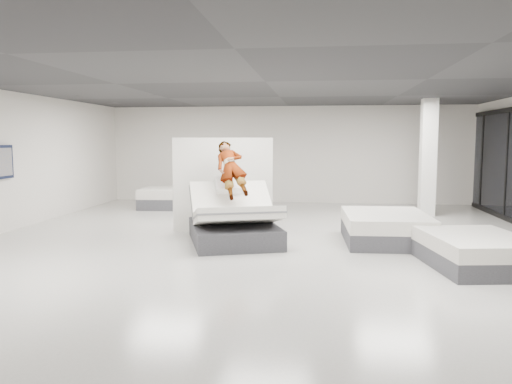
# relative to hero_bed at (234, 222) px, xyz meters

# --- Properties ---
(room) EXTENTS (14.00, 14.04, 3.20)m
(room) POSITION_rel_hero_bed_xyz_m (0.66, -0.22, 1.18)
(room) COLOR #B5B1AA
(room) RESTS_ON ground
(hero_bed) EXTENTS (2.28, 2.62, 1.33)m
(hero_bed) POSITION_rel_hero_bed_xyz_m (0.00, 0.00, 0.00)
(hero_bed) COLOR #3D3D42
(hero_bed) RESTS_ON floor
(person) EXTENTS (1.00, 1.49, 1.42)m
(person) POSITION_rel_hero_bed_xyz_m (-0.10, 0.30, 0.87)
(person) COLOR slate
(person) RESTS_ON hero_bed
(remote) EXTENTS (0.09, 0.15, 0.08)m
(remote) POSITION_rel_hero_bed_xyz_m (0.22, 0.04, 0.69)
(remote) COLOR black
(remote) RESTS_ON person
(divider_panel) EXTENTS (2.22, 0.99, 2.14)m
(divider_panel) POSITION_rel_hero_bed_xyz_m (-0.50, 1.49, 0.65)
(divider_panel) COLOR silver
(divider_panel) RESTS_ON floor
(flat_bed_right_far) EXTENTS (1.71, 2.23, 0.60)m
(flat_bed_right_far) POSITION_rel_hero_bed_xyz_m (3.07, 0.45, -0.12)
(flat_bed_right_far) COLOR #3D3D42
(flat_bed_right_far) RESTS_ON floor
(flat_bed_right_near) EXTENTS (1.77, 2.17, 0.54)m
(flat_bed_right_near) POSITION_rel_hero_bed_xyz_m (4.28, -1.47, -0.15)
(flat_bed_right_near) COLOR #3D3D42
(flat_bed_right_near) RESTS_ON floor
(flat_bed_left_far) EXTENTS (2.34, 1.83, 0.61)m
(flat_bed_left_far) POSITION_rel_hero_bed_xyz_m (-2.59, 5.01, -0.12)
(flat_bed_left_far) COLOR #3D3D42
(flat_bed_left_far) RESTS_ON floor
(column) EXTENTS (0.40, 0.40, 3.20)m
(column) POSITION_rel_hero_bed_xyz_m (4.66, 4.28, 1.18)
(column) COLOR silver
(column) RESTS_ON floor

